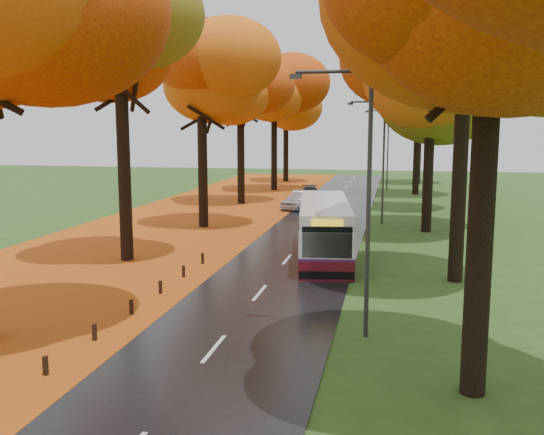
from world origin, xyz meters
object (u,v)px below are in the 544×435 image
(bus, at_px, (324,227))
(car_silver, at_px, (301,199))
(streetlamp_near, at_px, (360,182))
(streetlamp_mid, at_px, (380,152))
(car_dark, at_px, (310,193))
(streetlamp_far, at_px, (385,143))
(car_white, at_px, (299,200))

(bus, xyz_separation_m, car_silver, (-3.98, 18.26, -0.80))
(streetlamp_near, relative_size, streetlamp_mid, 1.00)
(streetlamp_near, relative_size, car_silver, 2.15)
(car_silver, distance_m, car_dark, 4.26)
(car_silver, bearing_deg, bus, -75.61)
(streetlamp_mid, bearing_deg, streetlamp_far, 90.00)
(car_silver, bearing_deg, streetlamp_far, 68.63)
(bus, relative_size, car_white, 2.59)
(streetlamp_near, bearing_deg, car_dark, 100.26)
(streetlamp_mid, distance_m, car_white, 9.43)
(streetlamp_mid, height_order, bus, streetlamp_mid)
(streetlamp_near, height_order, streetlamp_mid, same)
(streetlamp_near, bearing_deg, car_white, 102.56)
(bus, xyz_separation_m, car_white, (-3.90, 16.64, -0.72))
(streetlamp_near, distance_m, streetlamp_mid, 22.00)
(streetlamp_mid, relative_size, streetlamp_far, 1.00)
(streetlamp_near, distance_m, streetlamp_far, 44.00)
(streetlamp_near, relative_size, bus, 0.77)
(streetlamp_near, xyz_separation_m, car_dark, (-6.11, 33.74, -4.09))
(streetlamp_far, xyz_separation_m, car_dark, (-6.11, -10.26, -4.09))
(car_dark, bearing_deg, bus, -91.11)
(streetlamp_mid, xyz_separation_m, car_dark, (-6.11, 11.74, -4.09))
(streetlamp_far, distance_m, bus, 33.02)
(streetlamp_near, distance_m, car_silver, 30.43)
(streetlamp_far, relative_size, car_dark, 1.99)
(streetlamp_near, xyz_separation_m, car_silver, (-6.30, 29.49, -4.06))
(streetlamp_mid, xyz_separation_m, car_white, (-6.21, 5.87, -3.99))
(bus, bearing_deg, car_dark, 91.82)
(streetlamp_near, relative_size, streetlamp_far, 1.00)
(streetlamp_near, xyz_separation_m, bus, (-2.31, 11.23, -3.26))
(streetlamp_near, height_order, car_white, streetlamp_near)
(bus, distance_m, car_dark, 22.85)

